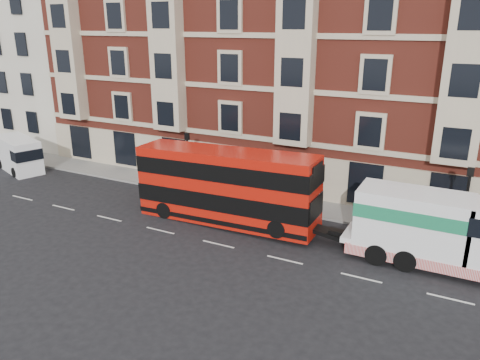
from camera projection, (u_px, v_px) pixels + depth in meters
name	position (u px, v px, depth m)	size (l,w,h in m)	color
ground	(218.00, 244.00, 26.20)	(120.00, 120.00, 0.00)	black
sidewalk	(272.00, 200.00, 32.50)	(90.00, 3.00, 0.15)	slate
victorian_terrace	(320.00, 47.00, 35.42)	(45.00, 12.00, 20.40)	maroon
cream_block	(32.00, 58.00, 48.34)	(16.00, 10.00, 16.80)	beige
lamp_post_west	(188.00, 158.00, 33.17)	(0.35, 0.15, 4.35)	black
lamp_post_east	(466.00, 199.00, 25.38)	(0.35, 0.15, 4.35)	black
double_decker_bus	(226.00, 185.00, 28.29)	(11.38, 2.61, 4.61)	red
tow_truck	(439.00, 230.00, 23.20)	(9.12, 2.69, 3.80)	white
box_van	(18.00, 155.00, 39.00)	(5.70, 3.80, 2.75)	white
pedestrian	(176.00, 172.00, 35.75)	(0.57, 0.37, 1.56)	#1E1D3A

